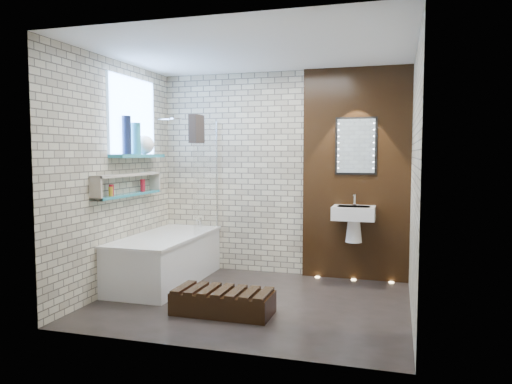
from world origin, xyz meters
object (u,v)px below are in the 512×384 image
(bathtub, at_px, (166,259))
(washbasin, at_px, (354,218))
(bath_screen, at_px, (206,176))
(walnut_step, at_px, (223,303))
(led_mirror, at_px, (356,146))

(bathtub, relative_size, washbasin, 3.00)
(bath_screen, xyz_separation_m, walnut_step, (0.71, -1.33, -1.17))
(washbasin, bearing_deg, bathtub, -163.99)
(bath_screen, bearing_deg, bathtub, -128.90)
(bathtub, xyz_separation_m, bath_screen, (0.35, 0.44, 0.99))
(washbasin, relative_size, led_mirror, 0.83)
(washbasin, bearing_deg, walnut_step, -126.25)
(washbasin, height_order, walnut_step, washbasin)
(bath_screen, relative_size, walnut_step, 1.45)
(bath_screen, bearing_deg, washbasin, 5.78)
(bathtub, height_order, led_mirror, led_mirror)
(bathtub, height_order, washbasin, washbasin)
(walnut_step, bearing_deg, led_mirror, 56.41)
(led_mirror, distance_m, walnut_step, 2.54)
(walnut_step, bearing_deg, washbasin, 53.75)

